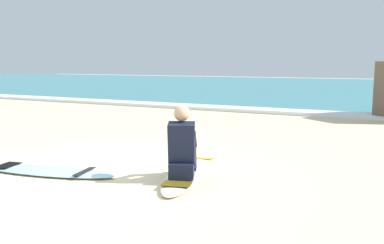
# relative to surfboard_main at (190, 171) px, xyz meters

# --- Properties ---
(ground_plane) EXTENTS (80.00, 80.00, 0.00)m
(ground_plane) POSITION_rel_surfboard_main_xyz_m (-1.16, -0.75, -0.04)
(ground_plane) COLOR beige
(sea) EXTENTS (80.00, 28.00, 0.10)m
(sea) POSITION_rel_surfboard_main_xyz_m (-1.16, 21.36, 0.01)
(sea) COLOR teal
(sea) RESTS_ON ground
(breaking_foam) EXTENTS (80.00, 0.90, 0.11)m
(breaking_foam) POSITION_rel_surfboard_main_xyz_m (-1.16, 7.66, 0.02)
(breaking_foam) COLOR white
(breaking_foam) RESTS_ON ground
(surfboard_main) EXTENTS (1.15, 2.48, 0.08)m
(surfboard_main) POSITION_rel_surfboard_main_xyz_m (0.00, 0.00, 0.00)
(surfboard_main) COLOR #EFE5C6
(surfboard_main) RESTS_ON ground
(surfer_seated) EXTENTS (0.58, 0.77, 0.95)m
(surfer_seated) POSITION_rel_surfboard_main_xyz_m (0.09, -0.38, 0.40)
(surfer_seated) COLOR black
(surfer_seated) RESTS_ON surfboard_main
(surfboard_spare_near) EXTENTS (2.18, 0.91, 0.08)m
(surfboard_spare_near) POSITION_rel_surfboard_main_xyz_m (-1.81, -0.91, 0.00)
(surfboard_spare_near) COLOR #9ED1E5
(surfboard_spare_near) RESTS_ON ground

